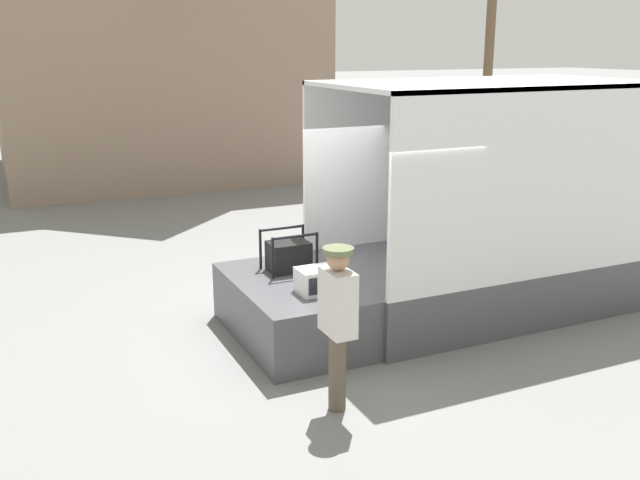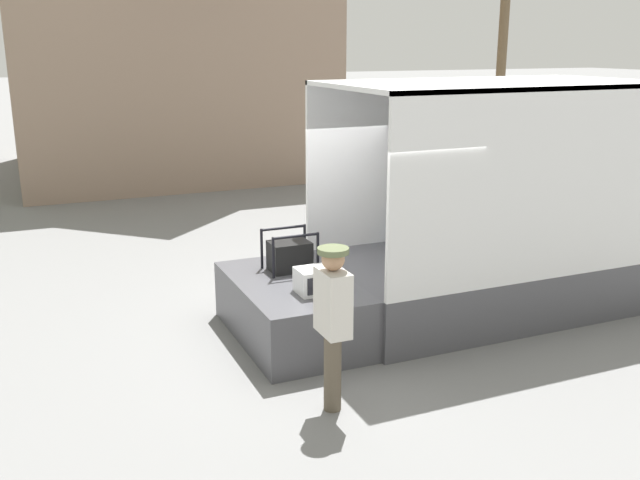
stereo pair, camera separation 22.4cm
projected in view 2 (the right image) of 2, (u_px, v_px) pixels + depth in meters
ground_plane at (341, 329)px, 9.41m from camera, size 160.00×160.00×0.00m
box_truck at (574, 231)px, 10.62m from camera, size 6.51×2.43×3.15m
tailgate_deck at (292, 309)px, 9.04m from camera, size 1.38×2.31×0.76m
microwave at (319, 280)px, 8.50m from camera, size 0.53×0.38×0.30m
portable_generator at (291, 255)px, 9.31m from camera, size 0.65×0.49×0.54m
worker_person at (333, 312)px, 7.06m from camera, size 0.31×0.44×1.73m
house_backdrop at (158, 18)px, 20.24m from camera, size 8.60×8.19×8.49m
utility_pole at (505, 0)px, 20.42m from camera, size 1.80×0.28×9.32m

